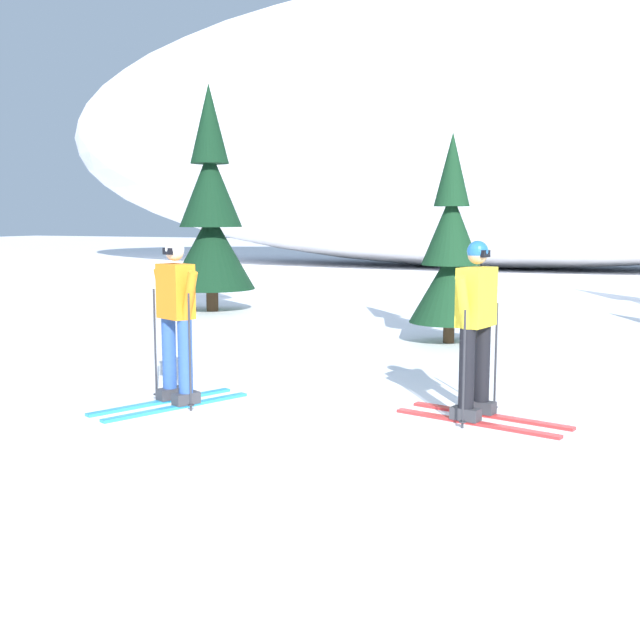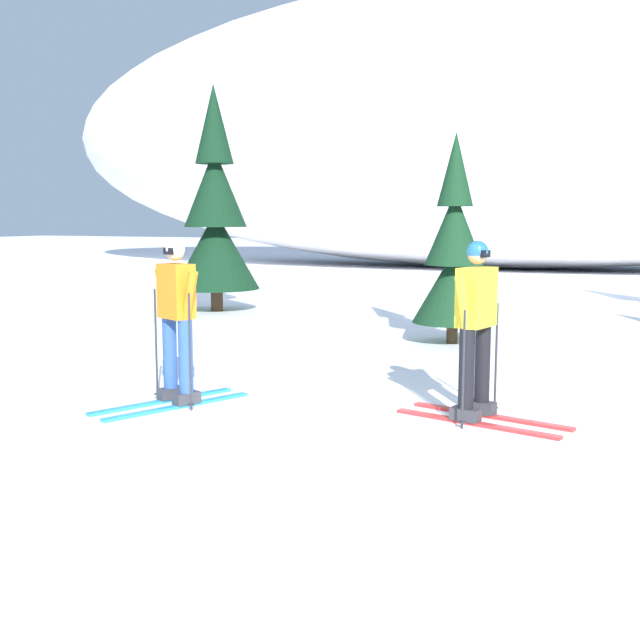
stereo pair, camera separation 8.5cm
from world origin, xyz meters
TOP-DOWN VIEW (x-y plane):
  - ground_plane at (0.00, 0.00)m, footprint 120.00×120.00m
  - skier_orange_jacket at (-1.49, 0.63)m, footprint 1.07×1.75m
  - skier_yellow_jacket at (1.56, 1.28)m, footprint 1.75×0.84m
  - pine_tree_far_left at (-5.53, 7.94)m, footprint 1.83×1.83m
  - pine_tree_center_left at (0.15, 5.80)m, footprint 1.27×1.27m
  - snow_ridge_background at (-3.02, 24.89)m, footprint 39.46×14.52m

SIDE VIEW (x-z plane):
  - ground_plane at x=0.00m, z-range 0.00..0.00m
  - skier_orange_jacket at x=-1.49m, z-range 0.03..1.79m
  - skier_yellow_jacket at x=1.56m, z-range 0.05..1.81m
  - pine_tree_center_left at x=0.15m, z-range -0.27..3.02m
  - pine_tree_far_left at x=-5.53m, z-range -0.39..4.35m
  - snow_ridge_background at x=-3.02m, z-range 0.00..11.22m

